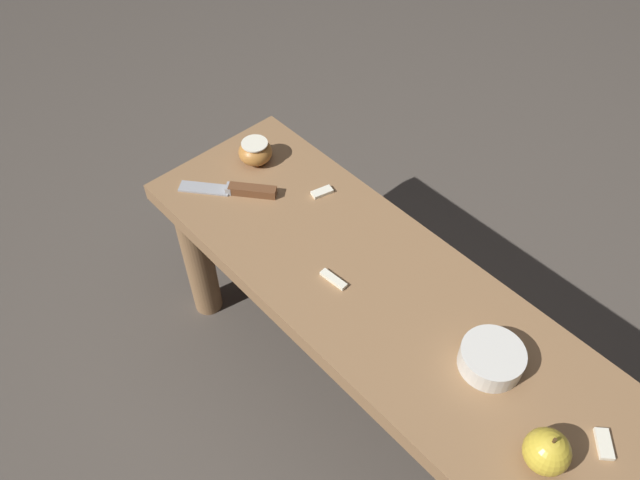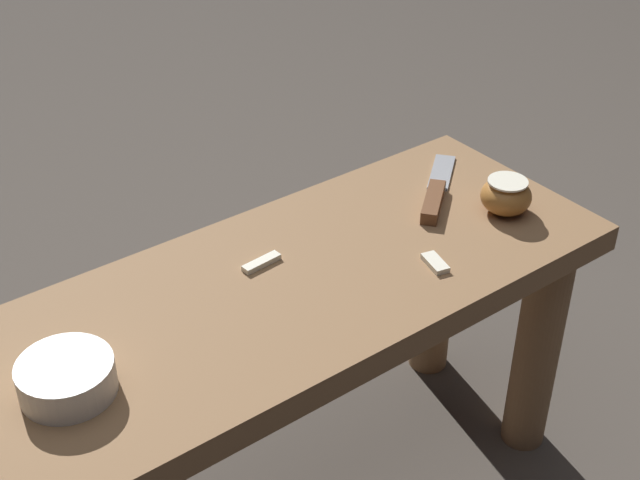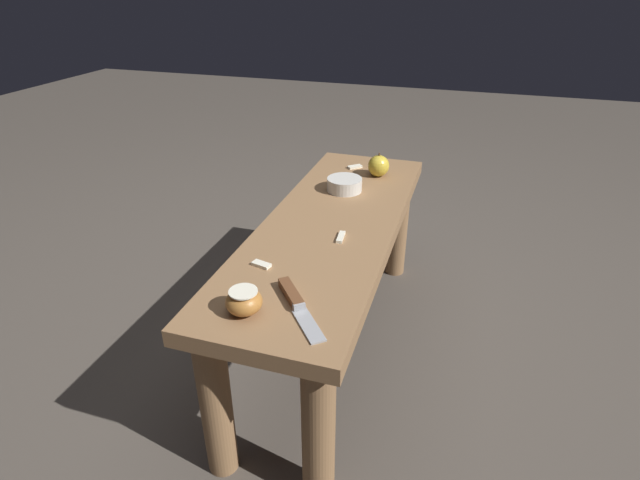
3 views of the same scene
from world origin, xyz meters
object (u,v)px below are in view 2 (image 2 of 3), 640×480
object	(u,v)px
knife	(435,194)
apple_cut	(506,196)
bowl	(67,378)
wooden_bench	(229,366)

from	to	relation	value
knife	apple_cut	bearing A→B (deg)	-95.96
knife	bowl	xyz separation A→B (m)	(0.62, 0.06, 0.01)
wooden_bench	knife	world-z (taller)	knife
knife	wooden_bench	bearing A→B (deg)	145.90
wooden_bench	knife	xyz separation A→B (m)	(-0.40, -0.04, 0.10)
wooden_bench	apple_cut	distance (m)	0.48
wooden_bench	bowl	bearing A→B (deg)	5.59
apple_cut	bowl	world-z (taller)	apple_cut
apple_cut	knife	bearing A→B (deg)	-56.54
wooden_bench	knife	bearing A→B (deg)	-174.69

